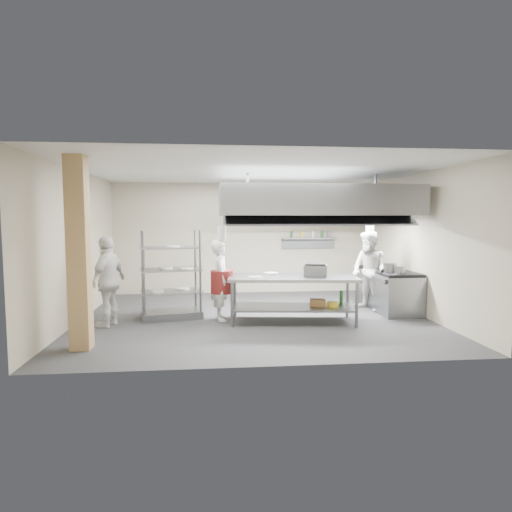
{
  "coord_description": "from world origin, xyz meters",
  "views": [
    {
      "loc": [
        -0.83,
        -8.7,
        2.04
      ],
      "look_at": [
        0.06,
        0.2,
        1.26
      ],
      "focal_mm": 30.0,
      "sensor_mm": 36.0,
      "label": 1
    }
  ],
  "objects": [
    {
      "name": "wicker_basket",
      "position": [
        1.21,
        -0.56,
        0.39
      ],
      "size": [
        0.34,
        0.27,
        0.13
      ],
      "primitive_type": "cube",
      "rotation": [
        0.0,
        0.0,
        -0.21
      ],
      "color": "olive",
      "rests_on": "island_undershelf"
    },
    {
      "name": "chef_plating",
      "position": [
        -2.82,
        -0.45,
        0.86
      ],
      "size": [
        0.73,
        1.09,
        1.72
      ],
      "primitive_type": "imported",
      "rotation": [
        0.0,
        0.0,
        -1.91
      ],
      "color": "white",
      "rests_on": "floor"
    },
    {
      "name": "chef_line",
      "position": [
        2.6,
        0.39,
        0.89
      ],
      "size": [
        0.95,
        1.05,
        1.77
      ],
      "primitive_type": "imported",
      "rotation": [
        0.0,
        0.0,
        -1.18
      ],
      "color": "silver",
      "rests_on": "floor"
    },
    {
      "name": "wall_back",
      "position": [
        0.0,
        3.0,
        1.5
      ],
      "size": [
        7.0,
        0.0,
        7.0
      ],
      "primitive_type": "plane",
      "rotation": [
        1.57,
        0.0,
        0.0
      ],
      "color": "#B3A78E",
      "rests_on": "ground"
    },
    {
      "name": "ceiling",
      "position": [
        0.0,
        0.0,
        3.0
      ],
      "size": [
        7.0,
        7.0,
        0.0
      ],
      "primitive_type": "plane",
      "rotation": [
        3.14,
        0.0,
        0.0
      ],
      "color": "silver",
      "rests_on": "wall_back"
    },
    {
      "name": "wall_left",
      "position": [
        -3.5,
        0.0,
        1.5
      ],
      "size": [
        0.0,
        6.0,
        6.0
      ],
      "primitive_type": "plane",
      "rotation": [
        1.57,
        0.0,
        1.57
      ],
      "color": "#B3A78E",
      "rests_on": "ground"
    },
    {
      "name": "column",
      "position": [
        -2.9,
        -1.9,
        1.5
      ],
      "size": [
        0.3,
        0.3,
        3.0
      ],
      "primitive_type": "cube",
      "color": "tan",
      "rests_on": "floor"
    },
    {
      "name": "island_worktop",
      "position": [
        0.72,
        -0.48,
        0.88
      ],
      "size": [
        2.6,
        1.32,
        0.06
      ],
      "primitive_type": "cube",
      "rotation": [
        0.0,
        0.0,
        -0.11
      ],
      "color": "gray",
      "rests_on": "island"
    },
    {
      "name": "stockpot",
      "position": [
        2.91,
        -0.01,
        1.0
      ],
      "size": [
        0.3,
        0.3,
        0.2
      ],
      "primitive_type": "cylinder",
      "color": "gray",
      "rests_on": "range_top"
    },
    {
      "name": "chef_head",
      "position": [
        -0.7,
        -0.19,
        0.81
      ],
      "size": [
        0.44,
        0.63,
        1.62
      ],
      "primitive_type": "imported",
      "rotation": [
        0.0,
        0.0,
        1.67
      ],
      "color": "white",
      "rests_on": "floor"
    },
    {
      "name": "cooking_range",
      "position": [
        3.08,
        0.5,
        0.42
      ],
      "size": [
        0.8,
        2.0,
        0.84
      ],
      "primitive_type": "cube",
      "color": "slate",
      "rests_on": "floor"
    },
    {
      "name": "hood_strip_b",
      "position": [
        2.2,
        0.4,
        2.08
      ],
      "size": [
        1.6,
        0.12,
        0.04
      ],
      "primitive_type": "cube",
      "color": "white",
      "rests_on": "exhaust_hood"
    },
    {
      "name": "exhaust_hood",
      "position": [
        1.3,
        0.4,
        2.4
      ],
      "size": [
        4.0,
        2.5,
        0.6
      ],
      "primitive_type": "cube",
      "color": "gray",
      "rests_on": "ceiling"
    },
    {
      "name": "island_undershelf",
      "position": [
        0.72,
        -0.48,
        0.3
      ],
      "size": [
        2.39,
        1.19,
        0.04
      ],
      "primitive_type": "cube",
      "rotation": [
        0.0,
        0.0,
        -0.11
      ],
      "color": "slate",
      "rests_on": "island"
    },
    {
      "name": "wall_shelf",
      "position": [
        1.8,
        2.84,
        1.5
      ],
      "size": [
        1.5,
        0.28,
        0.04
      ],
      "primitive_type": "cube",
      "color": "gray",
      "rests_on": "wall_back"
    },
    {
      "name": "pass_rack",
      "position": [
        -1.7,
        0.09,
        0.9
      ],
      "size": [
        1.32,
        0.93,
        1.8
      ],
      "primitive_type": null,
      "rotation": [
        0.0,
        0.0,
        0.2
      ],
      "color": "gray",
      "rests_on": "floor"
    },
    {
      "name": "wall_right",
      "position": [
        3.5,
        0.0,
        1.5
      ],
      "size": [
        0.0,
        6.0,
        6.0
      ],
      "primitive_type": "plane",
      "rotation": [
        1.57,
        0.0,
        -1.57
      ],
      "color": "#B3A78E",
      "rests_on": "ground"
    },
    {
      "name": "range_top",
      "position": [
        3.08,
        0.5,
        0.87
      ],
      "size": [
        0.78,
        1.96,
        0.06
      ],
      "primitive_type": "cube",
      "color": "black",
      "rests_on": "cooking_range"
    },
    {
      "name": "island",
      "position": [
        0.72,
        -0.48,
        0.46
      ],
      "size": [
        2.6,
        1.32,
        0.91
      ],
      "primitive_type": null,
      "rotation": [
        0.0,
        0.0,
        -0.11
      ],
      "color": "slate",
      "rests_on": "floor"
    },
    {
      "name": "floor",
      "position": [
        0.0,
        0.0,
        0.0
      ],
      "size": [
        7.0,
        7.0,
        0.0
      ],
      "primitive_type": "plane",
      "color": "#2B2B2D",
      "rests_on": "ground"
    },
    {
      "name": "griddle",
      "position": [
        1.17,
        -0.47,
        1.02
      ],
      "size": [
        0.52,
        0.45,
        0.22
      ],
      "primitive_type": "cube",
      "rotation": [
        0.0,
        0.0,
        -0.25
      ],
      "color": "slate",
      "rests_on": "island_worktop"
    },
    {
      "name": "plate_stack",
      "position": [
        -1.7,
        0.09,
        0.58
      ],
      "size": [
        0.28,
        0.28,
        0.05
      ],
      "primitive_type": "cylinder",
      "color": "white",
      "rests_on": "pass_rack"
    },
    {
      "name": "hood_strip_a",
      "position": [
        0.4,
        0.4,
        2.08
      ],
      "size": [
        1.6,
        0.12,
        0.04
      ],
      "primitive_type": "cube",
      "color": "white",
      "rests_on": "exhaust_hood"
    }
  ]
}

